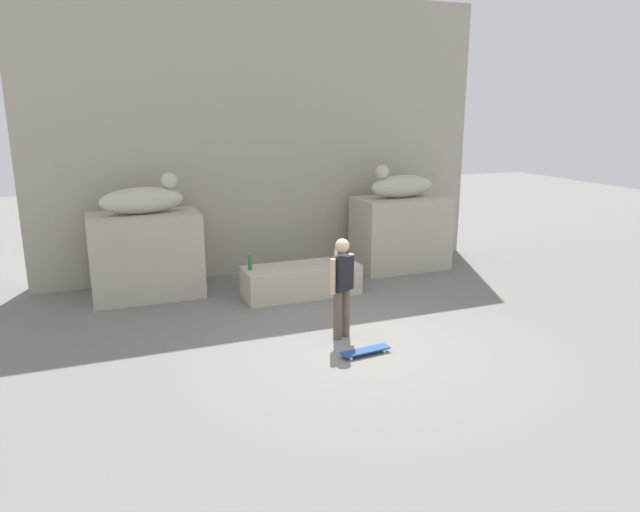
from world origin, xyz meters
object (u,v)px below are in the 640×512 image
Objects in this scene: skateboard at (365,351)px; skater at (342,284)px; statue_reclining_right at (401,185)px; statue_reclining_left at (144,199)px; bottle_green at (250,263)px; bottle_clear at (336,254)px.

skater is at bearing -91.60° from skateboard.
statue_reclining_left is at bearing -3.71° from statue_reclining_right.
skater reaches higher than skateboard.
statue_reclining_left is 0.99× the size of skater.
statue_reclining_right is at bearing 15.03° from bottle_green.
statue_reclining_right is 4.98× the size of bottle_clear.
skateboard is 2.49× the size of bottle_clear.
statue_reclining_left is at bearing -62.94° from skateboard.
skater reaches higher than bottle_clear.
skater is 5.10× the size of bottle_clear.
skater is (2.69, -3.45, -1.04)m from statue_reclining_left.
skateboard is at bearing 68.59° from skater.
statue_reclining_left is at bearing -77.84° from skater.
statue_reclining_left is 5.39m from skateboard.
statue_reclining_right is 0.98× the size of skater.
statue_reclining_right reaches higher than bottle_green.
statue_reclining_right is 5.47m from skateboard.
skater is 2.57m from bottle_green.
statue_reclining_left is 2.02× the size of skateboard.
bottle_green is at bearing -79.43° from skateboard.
statue_reclining_right reaches higher than skateboard.
statue_reclining_right is 2.00× the size of skateboard.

